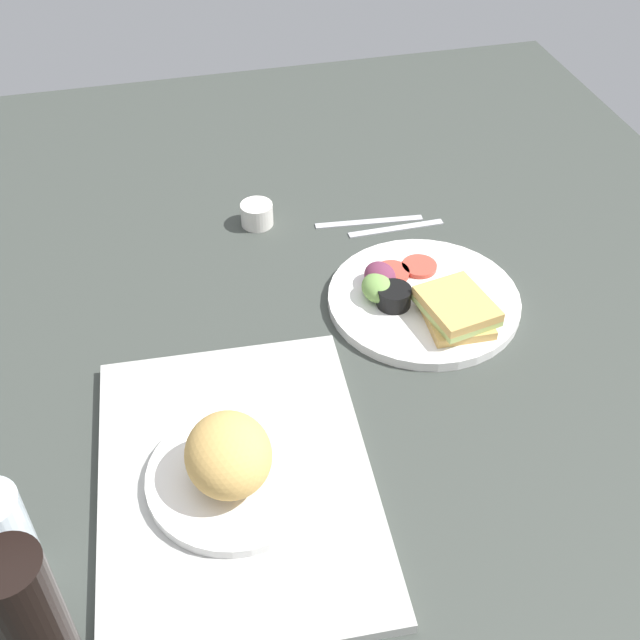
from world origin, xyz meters
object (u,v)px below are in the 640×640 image
Objects in this scene: bread_plate_near at (232,463)px; fork at (396,228)px; plate_with_salad at (423,299)px; knife at (369,221)px; espresso_cup at (257,214)px; soda_bottle at (35,630)px; serving_tray at (236,480)px; drinking_glass at (2,540)px.

bread_plate_near reaches higher than fork.
knife is at bearing 3.85° from plate_with_salad.
soda_bottle is at bearing 155.72° from espresso_cup.
fork is (66.76, -56.49, -10.84)cm from soda_bottle.
plate_with_salad reaches higher than knife.
bread_plate_near is at bearing 151.51° from serving_tray.
plate_with_salad is at bearing 82.61° from fork.
soda_bottle is 1.17× the size of knife.
soda_bottle is (-19.89, 20.96, 10.29)cm from serving_tray.
fork is at bearing -37.16° from serving_tray.
bread_plate_near is 59.79cm from fork.
fork is (53.27, -61.20, -6.62)cm from drinking_glass.
fork is (-7.26, -23.10, -1.75)cm from espresso_cup.
serving_tray is 4.39cm from bread_plate_near.
plate_with_salad reaches higher than espresso_cup.
bread_plate_near reaches higher than plate_with_salad.
drinking_glass is at bearing 19.24° from soda_bottle.
soda_bottle reaches higher than serving_tray.
plate_with_salad is 2.15× the size of drinking_glass.
bread_plate_near is at bearing -77.28° from drinking_glass.
knife is at bearing -37.61° from fork.
soda_bottle reaches higher than fork.
espresso_cup is (54.13, -12.43, 1.20)cm from serving_tray.
soda_bottle is at bearing 133.51° from serving_tray.
fork is at bearing -48.96° from drinking_glass.
soda_bottle is 88.12cm from fork.
plate_with_salad is at bearing -51.64° from serving_tray.
espresso_cup is (27.91, 20.69, 0.33)cm from plate_with_salad.
knife is at bearing -45.47° from drinking_glass.
plate_with_salad reaches higher than fork.
drinking_glass is at bearing 147.82° from espresso_cup.
bread_plate_near is at bearing -46.99° from soda_bottle.
espresso_cup is at bearing 36.56° from plate_with_salad.
soda_bottle reaches higher than espresso_cup.
serving_tray is 2.03× the size of soda_bottle.
fork is at bearing 148.62° from knife.
espresso_cup is at bearing -24.28° from soda_bottle.
drinking_glass is 2.45× the size of espresso_cup.
knife is (3.00, 4.00, 0.00)cm from fork.
fork is (46.87, -35.53, -0.55)cm from serving_tray.
serving_tray is 2.65× the size of fork.
plate_with_salad is at bearing -49.55° from soda_bottle.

